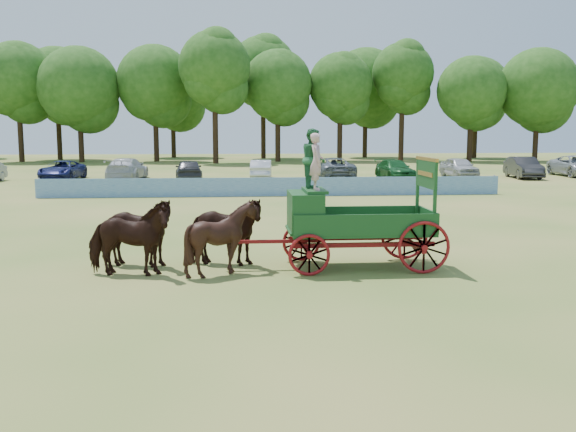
% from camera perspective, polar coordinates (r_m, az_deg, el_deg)
% --- Properties ---
extents(ground, '(160.00, 160.00, 0.00)m').
position_cam_1_polar(ground, '(18.47, 5.30, -4.01)').
color(ground, '#A58B4A').
rests_on(ground, ground).
extents(horse_lead_left, '(2.37, 1.32, 1.91)m').
position_cam_1_polar(horse_lead_left, '(16.87, -13.99, -2.04)').
color(horse_lead_left, black).
rests_on(horse_lead_left, ground).
extents(horse_lead_right, '(2.44, 1.53, 1.91)m').
position_cam_1_polar(horse_lead_right, '(17.94, -13.44, -1.45)').
color(horse_lead_right, black).
rests_on(horse_lead_right, ground).
extents(horse_wheel_left, '(2.04, 1.90, 1.91)m').
position_cam_1_polar(horse_wheel_left, '(16.65, -5.80, -1.97)').
color(horse_wheel_left, black).
rests_on(horse_wheel_left, ground).
extents(horse_wheel_right, '(2.44, 1.55, 1.91)m').
position_cam_1_polar(horse_wheel_right, '(17.74, -5.75, -1.37)').
color(horse_wheel_right, black).
rests_on(horse_wheel_right, ground).
extents(farm_dray, '(6.00, 2.00, 3.76)m').
position_cam_1_polar(farm_dray, '(17.33, 4.01, 0.76)').
color(farm_dray, maroon).
rests_on(farm_dray, ground).
extents(sponsor_banner, '(26.00, 0.08, 1.05)m').
position_cam_1_polar(sponsor_banner, '(36.01, -1.30, 2.61)').
color(sponsor_banner, '#1C579C').
rests_on(sponsor_banner, ground).
extents(parked_cars, '(52.63, 7.36, 1.64)m').
position_cam_1_polar(parked_cars, '(48.43, 0.30, 4.23)').
color(parked_cars, silver).
rests_on(parked_cars, ground).
extents(treeline, '(91.19, 23.35, 15.42)m').
position_cam_1_polar(treeline, '(77.74, -5.89, 11.58)').
color(treeline, '#382314').
rests_on(treeline, ground).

